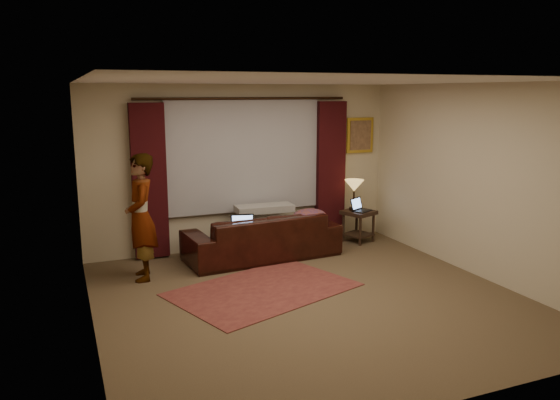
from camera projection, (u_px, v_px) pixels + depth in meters
The scene contains 20 objects.
floor at pixel (310, 299), 6.67m from camera, with size 5.00×5.00×0.01m, color brown.
ceiling at pixel (312, 81), 6.16m from camera, with size 5.00×5.00×0.02m, color silver.
wall_back at pixel (243, 167), 8.68m from camera, with size 5.00×0.02×2.60m, color beige.
wall_front at pixel (452, 250), 4.14m from camera, with size 5.00×0.02×2.60m, color beige.
wall_left at pixel (86, 211), 5.48m from camera, with size 0.02×5.00×2.60m, color beige.
wall_right at pixel (478, 181), 7.34m from camera, with size 0.02×5.00×2.60m, color beige.
sheer_curtain at pixel (244, 155), 8.59m from camera, with size 2.50×0.05×1.80m, color #A2A2AB.
drape_left at pixel (149, 182), 8.05m from camera, with size 0.50×0.14×2.30m, color black.
drape_right at pixel (330, 171), 9.16m from camera, with size 0.50×0.14×2.30m, color black.
curtain_rod at pixel (245, 98), 8.37m from camera, with size 0.04×0.04×3.40m, color black.
picture_frame at pixel (360, 135), 9.35m from camera, with size 0.50×0.04×0.60m, color gold.
sofa at pixel (262, 228), 8.22m from camera, with size 2.32×1.00×0.94m, color black.
throw_blanket at pixel (264, 192), 8.47m from camera, with size 0.90×0.36×0.11m, color #9D9B96.
clothing_pile at pixel (309, 217), 8.42m from camera, with size 0.55×0.42×0.23m, color brown.
laptop_sofa at pixel (243, 225), 7.87m from camera, with size 0.34×0.37×0.25m, color black, non-canonical shape.
area_rug at pixel (263, 289), 6.95m from camera, with size 2.22×1.48×0.01m, color brown.
end_table at pixel (358, 226), 9.15m from camera, with size 0.46×0.46×0.53m, color black.
tiffany_lamp at pixel (354, 195), 9.09m from camera, with size 0.32×0.32×0.51m, color olive, non-canonical shape.
laptop_table at pixel (362, 205), 9.03m from camera, with size 0.30×0.33×0.22m, color black, non-canonical shape.
person at pixel (141, 217), 7.22m from camera, with size 0.50×0.50×1.70m, color #9D9B96.
Camera 1 is at (-2.72, -5.70, 2.48)m, focal length 35.00 mm.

